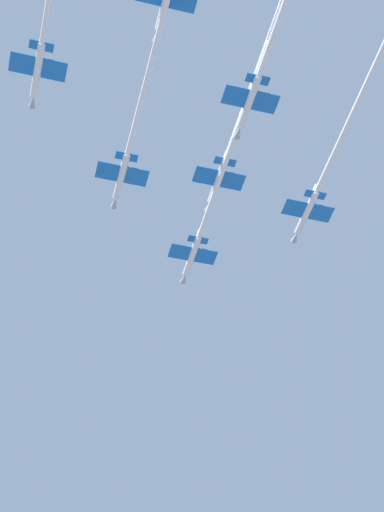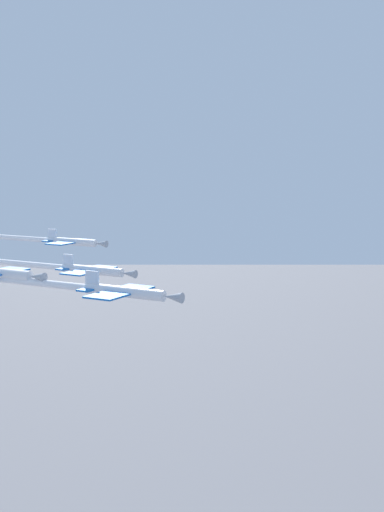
# 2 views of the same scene
# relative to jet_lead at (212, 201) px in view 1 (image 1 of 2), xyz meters

# --- Properties ---
(jet_lead) EXTENTS (26.95, 53.02, 2.79)m
(jet_lead) POSITION_rel_jet_lead_xyz_m (0.00, 0.00, 0.00)
(jet_lead) COLOR white
(jet_port_inner) EXTENTS (29.86, 59.13, 2.79)m
(jet_port_inner) POSITION_rel_jet_lead_xyz_m (-7.20, -26.43, -1.26)
(jet_port_inner) COLOR white
(jet_starboard_inner) EXTENTS (32.47, 64.63, 2.79)m
(jet_starboard_inner) POSITION_rel_jet_lead_xyz_m (26.20, -13.51, -1.36)
(jet_starboard_inner) COLOR white
(jet_port_outer) EXTENTS (25.79, 50.59, 2.79)m
(jet_port_outer) POSITION_rel_jet_lead_xyz_m (7.94, -16.70, 0.73)
(jet_port_outer) COLOR white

